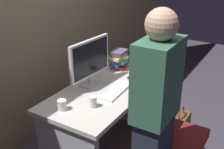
{
  "coord_description": "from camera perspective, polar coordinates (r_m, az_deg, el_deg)",
  "views": [
    {
      "loc": [
        -2.05,
        -1.29,
        1.96
      ],
      "look_at": [
        0.0,
        -0.05,
        0.91
      ],
      "focal_mm": 45.23,
      "sensor_mm": 36.0,
      "label": 1
    }
  ],
  "objects": [
    {
      "name": "wall_back",
      "position": [
        3.03,
        -16.03,
        14.18
      ],
      "size": [
        6.4,
        0.1,
        3.0
      ],
      "primitive_type": "cube",
      "color": "#8C7F5B",
      "rests_on": "ground"
    },
    {
      "name": "person_at_desk",
      "position": [
        2.11,
        8.68,
        -8.54
      ],
      "size": [
        0.4,
        0.24,
        1.64
      ],
      "color": "#262838",
      "rests_on": "ground"
    },
    {
      "name": "handbag",
      "position": [
        3.34,
        13.57,
        -10.04
      ],
      "size": [
        0.34,
        0.14,
        0.38
      ],
      "color": "brown",
      "rests_on": "ground"
    },
    {
      "name": "monitor",
      "position": [
        2.67,
        -4.44,
        2.92
      ],
      "size": [
        0.54,
        0.15,
        0.46
      ],
      "color": "silver",
      "rests_on": "desk"
    },
    {
      "name": "desk",
      "position": [
        2.82,
        -0.88,
        -7.01
      ],
      "size": [
        1.4,
        0.69,
        0.76
      ],
      "color": "beige",
      "rests_on": "ground"
    },
    {
      "name": "cup_near_keyboard",
      "position": [
        2.37,
        -3.86,
        -5.5
      ],
      "size": [
        0.06,
        0.06,
        0.09
      ],
      "primitive_type": "cylinder",
      "color": "silver",
      "rests_on": "desk"
    },
    {
      "name": "cup_by_monitor",
      "position": [
        2.36,
        -10.07,
        -6.08
      ],
      "size": [
        0.08,
        0.08,
        0.09
      ],
      "primitive_type": "cylinder",
      "color": "white",
      "rests_on": "desk"
    },
    {
      "name": "office_chair",
      "position": [
        2.62,
        11.94,
        -12.55
      ],
      "size": [
        0.52,
        0.52,
        0.94
      ],
      "color": "black",
      "rests_on": "ground"
    },
    {
      "name": "book_stack",
      "position": [
        3.11,
        1.38,
        3.12
      ],
      "size": [
        0.23,
        0.19,
        0.21
      ],
      "color": "red",
      "rests_on": "desk"
    },
    {
      "name": "keyboard",
      "position": [
        2.63,
        0.95,
        -3.22
      ],
      "size": [
        0.44,
        0.15,
        0.02
      ],
      "primitive_type": "cube",
      "rotation": [
        0.0,
        0.0,
        0.06
      ],
      "color": "white",
      "rests_on": "desk"
    },
    {
      "name": "mouse",
      "position": [
        2.87,
        4.0,
        -0.75
      ],
      "size": [
        0.06,
        0.1,
        0.03
      ],
      "primitive_type": "ellipsoid",
      "color": "black",
      "rests_on": "desk"
    }
  ]
}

